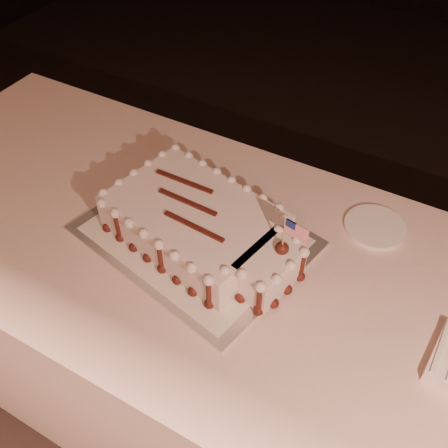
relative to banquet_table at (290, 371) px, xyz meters
The scene contains 6 objects.
room_shell 1.19m from the banquet_table, 90.00° to the right, with size 6.10×8.10×2.90m.
banquet_table is the anchor object (origin of this frame).
cake_board 0.48m from the banquet_table, behind, with size 0.51×0.38×0.01m, color silver.
doily 0.48m from the banquet_table, behind, with size 0.46×0.35×0.00m, color silver.
sheet_cake 0.51m from the banquet_table, behind, with size 0.51×0.35×0.19m.
side_plate 0.46m from the banquet_table, 73.53° to the left, with size 0.15×0.15×0.01m, color white.
Camera 1 is at (0.16, -0.06, 1.64)m, focal length 40.00 mm.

